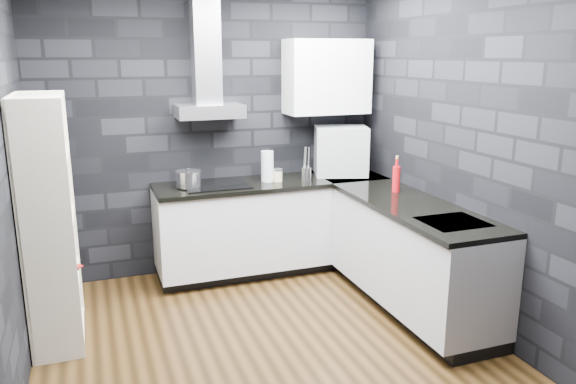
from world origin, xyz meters
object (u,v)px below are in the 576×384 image
glass_vase (267,166)px  red_bottle (396,179)px  fruit_bowl (48,218)px  utensil_crock (306,174)px  appliance_garage (341,152)px  pot (188,180)px  storage_jar (278,176)px  bookshelf (49,221)px

glass_vase → red_bottle: bearing=-39.8°
fruit_bowl → glass_vase: bearing=22.0°
glass_vase → fruit_bowl: bearing=-158.0°
utensil_crock → fruit_bowl: size_ratio=0.58×
appliance_garage → glass_vase: bearing=-158.8°
pot → storage_jar: size_ratio=2.08×
pot → storage_jar: pot is taller
pot → utensil_crock: size_ratio=1.76×
pot → bookshelf: 1.32m
pot → fruit_bowl: bearing=-146.7°
utensil_crock → bookshelf: 2.31m
bookshelf → pot: bearing=23.8°
appliance_garage → storage_jar: bearing=-155.1°
utensil_crock → bookshelf: bookshelf is taller
fruit_bowl → pot: bearing=33.3°
utensil_crock → red_bottle: bearing=-50.6°
pot → fruit_bowl: 1.35m
glass_vase → red_bottle: glass_vase is taller
glass_vase → fruit_bowl: glass_vase is taller
pot → storage_jar: (0.83, -0.02, -0.02)m
glass_vase → bookshelf: (-1.87, -0.70, -0.14)m
storage_jar → appliance_garage: 0.71m
appliance_garage → fruit_bowl: bearing=-145.3°
red_bottle → fruit_bowl: red_bottle is taller
fruit_bowl → bookshelf: bearing=90.0°
glass_vase → bookshelf: bearing=-159.4°
glass_vase → appliance_garage: size_ratio=0.57×
storage_jar → fruit_bowl: 2.09m
glass_vase → storage_jar: bearing=-23.7°
storage_jar → utensil_crock: bearing=-9.0°
fruit_bowl → appliance_garage: bearing=16.8°
utensil_crock → fruit_bowl: utensil_crock is taller
utensil_crock → glass_vase: bearing=167.1°
storage_jar → bookshelf: bearing=-161.3°
storage_jar → fruit_bowl: size_ratio=0.49×
appliance_garage → red_bottle: (0.15, -0.81, -0.11)m
pot → fruit_bowl: (-1.13, -0.74, -0.04)m
utensil_crock → red_bottle: (0.56, -0.69, 0.05)m
red_bottle → storage_jar: bearing=138.8°
pot → bookshelf: bookshelf is taller
bookshelf → fruit_bowl: size_ratio=8.45×
bookshelf → red_bottle: bearing=-9.0°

